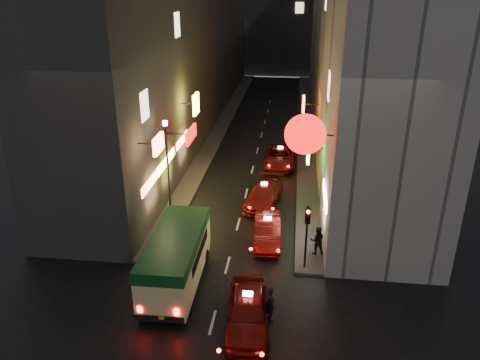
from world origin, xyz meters
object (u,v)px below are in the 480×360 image
at_px(pedestrian_crossing, 270,301).
at_px(lamp_post, 168,164).
at_px(minibus, 176,254).
at_px(taxi_near, 248,308).
at_px(traffic_light, 307,225).

distance_m(pedestrian_crossing, lamp_post, 11.13).
relative_size(minibus, lamp_post, 1.03).
xyz_separation_m(minibus, pedestrian_crossing, (4.63, -1.96, -0.79)).
xyz_separation_m(minibus, lamp_post, (-2.03, 6.51, 1.98)).
distance_m(taxi_near, lamp_post, 11.04).
xyz_separation_m(taxi_near, pedestrian_crossing, (0.92, 0.53, 0.04)).
distance_m(traffic_light, lamp_post, 9.42).
distance_m(minibus, taxi_near, 4.54).
height_order(minibus, traffic_light, traffic_light).
distance_m(taxi_near, pedestrian_crossing, 1.07).
bearing_deg(taxi_near, minibus, 146.10).
bearing_deg(taxi_near, lamp_post, 122.53).
relative_size(traffic_light, lamp_post, 0.56).
bearing_deg(taxi_near, pedestrian_crossing, 29.99).
distance_m(minibus, traffic_light, 6.55).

